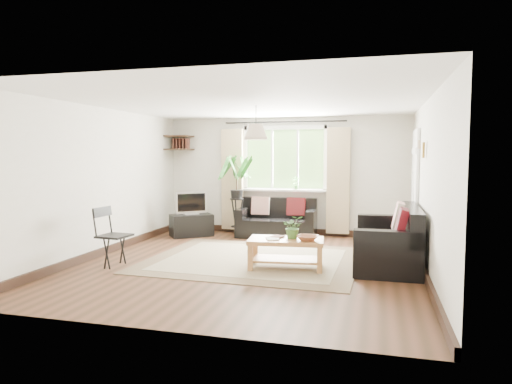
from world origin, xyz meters
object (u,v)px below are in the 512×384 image
(sofa_right, at_px, (387,237))
(palm_stand, at_px, (237,195))
(tv_stand, at_px, (191,225))
(coffee_table, at_px, (286,254))
(sofa_back, at_px, (277,219))
(folding_chair, at_px, (114,237))

(sofa_right, distance_m, palm_stand, 3.47)
(tv_stand, bearing_deg, coffee_table, -79.95)
(sofa_back, xyz_separation_m, palm_stand, (-0.82, -0.04, 0.45))
(coffee_table, distance_m, tv_stand, 3.16)
(palm_stand, height_order, folding_chair, palm_stand)
(tv_stand, height_order, folding_chair, folding_chair)
(sofa_back, height_order, coffee_table, sofa_back)
(sofa_right, height_order, folding_chair, folding_chair)
(tv_stand, height_order, palm_stand, palm_stand)
(palm_stand, bearing_deg, tv_stand, -159.61)
(sofa_back, relative_size, coffee_table, 1.45)
(coffee_table, distance_m, folding_chair, 2.52)
(palm_stand, bearing_deg, coffee_table, -58.45)
(sofa_back, xyz_separation_m, coffee_table, (0.67, -2.47, -0.15))
(palm_stand, bearing_deg, folding_chair, -108.24)
(sofa_back, height_order, folding_chair, folding_chair)
(sofa_back, relative_size, sofa_right, 0.86)
(sofa_right, relative_size, palm_stand, 1.09)
(coffee_table, bearing_deg, folding_chair, -168.50)
(sofa_right, height_order, tv_stand, sofa_right)
(palm_stand, bearing_deg, sofa_right, -32.95)
(folding_chair, bearing_deg, palm_stand, -13.27)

